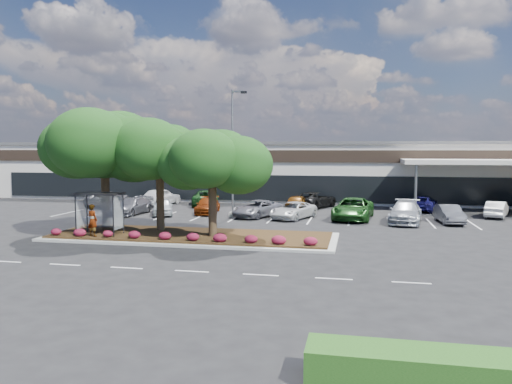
# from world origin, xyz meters

# --- Properties ---
(ground) EXTENTS (160.00, 160.00, 0.00)m
(ground) POSITION_xyz_m (0.00, 0.00, 0.00)
(ground) COLOR black
(ground) RESTS_ON ground
(retail_store) EXTENTS (80.40, 25.20, 6.25)m
(retail_store) POSITION_xyz_m (0.06, 33.91, 3.15)
(retail_store) COLOR silver
(retail_store) RESTS_ON ground
(landscape_island) EXTENTS (18.00, 6.00, 0.26)m
(landscape_island) POSITION_xyz_m (-2.00, 4.00, 0.12)
(landscape_island) COLOR #AAAAA4
(landscape_island) RESTS_ON ground
(lane_markings) EXTENTS (33.12, 20.06, 0.01)m
(lane_markings) POSITION_xyz_m (-0.14, 10.42, 0.01)
(lane_markings) COLOR silver
(lane_markings) RESTS_ON ground
(shrub_row) EXTENTS (17.00, 0.80, 0.50)m
(shrub_row) POSITION_xyz_m (-2.00, 1.90, 0.51)
(shrub_row) COLOR maroon
(shrub_row) RESTS_ON landscape_island
(bus_shelter) EXTENTS (2.75, 1.55, 2.59)m
(bus_shelter) POSITION_xyz_m (-7.50, 2.95, 2.31)
(bus_shelter) COLOR black
(bus_shelter) RESTS_ON landscape_island
(island_tree_west) EXTENTS (7.20, 7.20, 7.89)m
(island_tree_west) POSITION_xyz_m (-8.00, 4.50, 4.21)
(island_tree_west) COLOR #11340E
(island_tree_west) RESTS_ON landscape_island
(island_tree_mid) EXTENTS (6.60, 6.60, 7.32)m
(island_tree_mid) POSITION_xyz_m (-4.50, 5.20, 3.92)
(island_tree_mid) COLOR #11340E
(island_tree_mid) RESTS_ON landscape_island
(island_tree_east) EXTENTS (5.80, 5.80, 6.50)m
(island_tree_east) POSITION_xyz_m (-0.50, 3.70, 3.51)
(island_tree_east) COLOR #11340E
(island_tree_east) RESTS_ON landscape_island
(hedge_south_east) EXTENTS (6.00, 1.30, 0.90)m
(hedge_south_east) POSITION_xyz_m (10.00, -13.50, 0.45)
(hedge_south_east) COLOR #1A4713
(hedge_south_east) RESTS_ON ground
(conifer_north_west) EXTENTS (4.40, 4.40, 10.00)m
(conifer_north_west) POSITION_xyz_m (-30.00, 46.00, 5.00)
(conifer_north_west) COLOR #11340E
(conifer_north_west) RESTS_ON ground
(person_waiting) EXTENTS (0.82, 0.66, 1.95)m
(person_waiting) POSITION_xyz_m (-7.61, 2.11, 1.24)
(person_waiting) COLOR #594C47
(person_waiting) RESTS_ON landscape_island
(light_pole) EXTENTS (1.42, 0.74, 10.24)m
(light_pole) POSITION_xyz_m (-1.75, 13.94, 4.55)
(light_pole) COLOR #AAAAA4
(light_pole) RESTS_ON ground
(car_0) EXTENTS (2.30, 4.92, 1.39)m
(car_0) POSITION_xyz_m (-10.64, 13.70, 0.70)
(car_0) COLOR #54545C
(car_0) RESTS_ON ground
(car_1) EXTENTS (3.01, 4.37, 1.38)m
(car_1) POSITION_xyz_m (-7.93, 13.94, 0.69)
(car_1) COLOR silver
(car_1) RESTS_ON ground
(car_2) EXTENTS (2.66, 4.85, 1.33)m
(car_2) POSITION_xyz_m (-4.52, 15.63, 0.67)
(car_2) COLOR #692608
(car_2) RESTS_ON ground
(car_3) EXTENTS (4.12, 5.42, 1.37)m
(car_3) POSITION_xyz_m (0.12, 14.28, 0.68)
(car_3) COLOR slate
(car_3) RESTS_ON ground
(car_4) EXTENTS (3.78, 5.23, 1.32)m
(car_4) POSITION_xyz_m (3.12, 13.89, 0.66)
(car_4) COLOR silver
(car_4) RESTS_ON ground
(car_6) EXTENTS (3.46, 6.31, 1.68)m
(car_6) POSITION_xyz_m (7.78, 14.48, 0.84)
(car_6) COLOR #1D501A
(car_6) RESTS_ON ground
(car_7) EXTENTS (3.03, 5.80, 1.60)m
(car_7) POSITION_xyz_m (11.65, 13.41, 0.80)
(car_7) COLOR #979CA3
(car_7) RESTS_ON ground
(car_8) EXTENTS (1.84, 4.25, 1.36)m
(car_8) POSITION_xyz_m (14.84, 13.88, 0.68)
(car_8) COLOR #4F5157
(car_8) RESTS_ON ground
(car_9) EXTENTS (2.66, 5.38, 1.47)m
(car_9) POSITION_xyz_m (-15.38, 18.59, 0.73)
(car_9) COLOR #4E4D54
(car_9) RESTS_ON ground
(car_10) EXTENTS (2.99, 5.26, 1.69)m
(car_10) POSITION_xyz_m (-10.86, 20.58, 0.84)
(car_10) COLOR white
(car_10) RESTS_ON ground
(car_11) EXTENTS (3.89, 5.87, 1.50)m
(car_11) POSITION_xyz_m (-6.49, 21.24, 0.75)
(car_11) COLOR #19481A
(car_11) RESTS_ON ground
(car_12) EXTENTS (2.01, 4.34, 1.44)m
(car_12) POSITION_xyz_m (2.85, 18.86, 0.72)
(car_12) COLOR #66380D
(car_12) RESTS_ON ground
(car_13) EXTENTS (4.49, 5.99, 1.51)m
(car_13) POSITION_xyz_m (4.12, 21.57, 0.76)
(car_13) COLOR black
(car_13) RESTS_ON ground
(car_15) EXTENTS (3.26, 5.20, 1.34)m
(car_15) POSITION_xyz_m (13.82, 21.21, 0.67)
(car_15) COLOR #161457
(car_15) RESTS_ON ground
(car_16) EXTENTS (2.71, 4.26, 1.33)m
(car_16) POSITION_xyz_m (19.15, 17.97, 0.66)
(car_16) COLOR silver
(car_16) RESTS_ON ground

